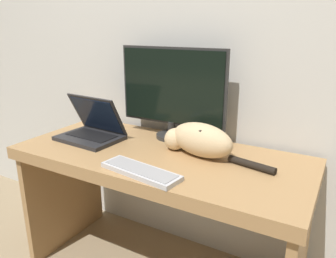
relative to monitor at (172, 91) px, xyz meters
name	(u,v)px	position (x,y,z in m)	size (l,w,h in m)	color
wall_back	(195,23)	(0.06, 0.15, 0.34)	(6.40, 0.06, 2.60)	silver
desk	(159,181)	(0.06, -0.23, -0.40)	(1.41, 0.62, 0.71)	#A37A4C
monitor	(172,91)	(0.00, 0.00, 0.00)	(0.60, 0.17, 0.48)	#282828
laptop	(92,130)	(-0.36, -0.23, -0.21)	(0.34, 0.26, 0.23)	#232326
external_keyboard	(141,171)	(0.11, -0.46, -0.24)	(0.37, 0.16, 0.02)	#BCBCC1
cat	(199,139)	(0.23, -0.16, -0.18)	(0.55, 0.21, 0.16)	#D1B284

